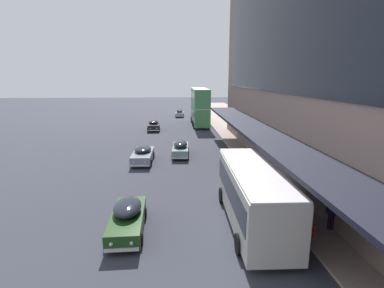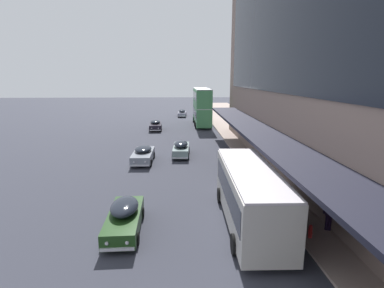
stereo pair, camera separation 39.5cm
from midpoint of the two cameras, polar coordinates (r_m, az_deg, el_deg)
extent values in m
cube|color=beige|center=(17.22, 11.61, -9.50)|extent=(2.83, 9.30, 2.88)
cube|color=black|center=(17.09, 11.66, -8.43)|extent=(2.85, 8.56, 1.27)
cube|color=silver|center=(16.72, 11.83, -4.77)|extent=(2.72, 9.30, 0.12)
cube|color=black|center=(21.19, 8.96, -1.80)|extent=(1.30, 0.09, 0.36)
cylinder|color=black|center=(20.34, 5.83, -9.69)|extent=(0.27, 1.01, 1.00)
cylinder|color=black|center=(20.82, 13.05, -9.42)|extent=(0.27, 1.01, 1.00)
cylinder|color=black|center=(15.02, 8.83, -18.36)|extent=(0.27, 1.01, 1.00)
cylinder|color=black|center=(15.67, 18.69, -17.53)|extent=(0.27, 1.01, 1.00)
cube|color=#468F56|center=(52.13, 2.10, 5.54)|extent=(2.53, 10.63, 2.89)
cube|color=black|center=(52.09, 2.11, 5.92)|extent=(2.57, 9.78, 1.27)
cube|color=silver|center=(51.97, 2.12, 7.17)|extent=(2.43, 10.63, 0.12)
cube|color=#468F56|center=(51.85, 2.13, 8.82)|extent=(2.53, 10.63, 2.89)
cube|color=black|center=(51.82, 2.13, 9.20)|extent=(2.57, 9.78, 1.27)
cube|color=silver|center=(51.77, 2.14, 10.47)|extent=(2.43, 10.63, 0.12)
cube|color=black|center=(57.11, 1.69, 10.37)|extent=(1.25, 0.06, 0.36)
cylinder|color=black|center=(55.78, 0.51, 4.67)|extent=(0.25, 1.00, 1.00)
cylinder|color=black|center=(55.97, 3.06, 4.68)|extent=(0.25, 1.00, 1.00)
cylinder|color=black|center=(48.97, 0.95, 3.56)|extent=(0.25, 1.00, 1.00)
cylinder|color=black|center=(49.19, 3.86, 3.57)|extent=(0.25, 1.00, 1.00)
cylinder|color=black|center=(51.43, 0.78, 3.99)|extent=(0.25, 1.00, 1.00)
cylinder|color=black|center=(51.64, 3.55, 4.00)|extent=(0.25, 1.00, 1.00)
cube|color=slate|center=(64.37, -1.71, 5.80)|extent=(1.84, 4.85, 0.72)
ellipsoid|color=#1E232D|center=(64.07, -1.72, 6.33)|extent=(1.55, 2.69, 0.60)
cube|color=silver|center=(66.82, -1.66, 5.87)|extent=(1.55, 0.19, 0.14)
cube|color=silver|center=(61.98, -1.77, 5.34)|extent=(1.55, 0.19, 0.14)
sphere|color=silver|center=(66.77, -2.05, 6.08)|extent=(0.18, 0.18, 0.18)
sphere|color=silver|center=(66.75, -1.28, 6.09)|extent=(0.18, 0.18, 0.18)
cylinder|color=black|center=(65.90, -2.39, 5.72)|extent=(0.17, 0.65, 0.64)
cylinder|color=black|center=(65.86, -0.97, 5.73)|extent=(0.17, 0.65, 0.64)
cylinder|color=black|center=(62.96, -2.49, 5.40)|extent=(0.17, 0.65, 0.64)
cylinder|color=black|center=(62.92, -1.00, 5.41)|extent=(0.17, 0.65, 0.64)
cube|color=black|center=(47.81, -6.73, 3.41)|extent=(2.00, 4.75, 0.82)
ellipsoid|color=#1E232D|center=(47.95, -6.74, 4.22)|extent=(1.70, 2.64, 0.54)
cube|color=silver|center=(45.50, -6.78, 2.61)|extent=(1.72, 0.19, 0.14)
cube|color=silver|center=(50.21, -6.66, 3.55)|extent=(1.72, 0.19, 0.14)
sphere|color=silver|center=(45.47, -6.17, 3.01)|extent=(0.18, 0.18, 0.18)
sphere|color=silver|center=(45.50, -7.42, 2.99)|extent=(0.18, 0.18, 0.18)
cylinder|color=black|center=(46.42, -5.64, 2.77)|extent=(0.17, 0.65, 0.64)
cylinder|color=black|center=(46.47, -7.87, 2.72)|extent=(0.17, 0.65, 0.64)
cylinder|color=black|center=(49.28, -5.63, 3.34)|extent=(0.17, 0.65, 0.64)
cylinder|color=black|center=(49.32, -7.73, 3.30)|extent=(0.17, 0.65, 0.64)
cube|color=slate|center=(29.87, -8.92, -2.22)|extent=(1.96, 4.83, 0.83)
ellipsoid|color=#1E232D|center=(29.94, -8.90, -0.91)|extent=(1.69, 2.67, 0.50)
cube|color=silver|center=(27.61, -9.54, -4.04)|extent=(1.75, 0.16, 0.14)
cube|color=silver|center=(32.28, -8.36, -1.56)|extent=(1.75, 0.16, 0.14)
sphere|color=silver|center=(27.48, -8.50, -3.40)|extent=(0.18, 0.18, 0.18)
sphere|color=silver|center=(27.62, -10.60, -3.40)|extent=(0.18, 0.18, 0.18)
cylinder|color=black|center=(28.42, -7.43, -3.59)|extent=(0.16, 0.64, 0.64)
cylinder|color=black|center=(28.67, -11.10, -3.58)|extent=(0.16, 0.64, 0.64)
cylinder|color=black|center=(31.27, -6.88, -2.08)|extent=(0.16, 0.64, 0.64)
cylinder|color=black|center=(31.50, -10.22, -2.08)|extent=(0.16, 0.64, 0.64)
cube|color=#1E4017|center=(17.10, -12.07, -13.98)|extent=(1.81, 4.82, 0.80)
ellipsoid|color=#1E232D|center=(17.02, -12.07, -11.55)|extent=(1.55, 2.67, 0.63)
cube|color=silver|center=(15.11, -13.31, -18.95)|extent=(1.61, 0.16, 0.14)
cube|color=silver|center=(19.39, -11.07, -11.44)|extent=(1.61, 0.16, 0.14)
sphere|color=silver|center=(14.91, -11.49, -17.96)|extent=(0.18, 0.18, 0.18)
sphere|color=silver|center=(15.06, -15.18, -17.84)|extent=(0.18, 0.18, 0.18)
cylinder|color=black|center=(15.84, -9.58, -17.38)|extent=(0.16, 0.64, 0.64)
cylinder|color=black|center=(16.09, -15.87, -17.21)|extent=(0.16, 0.64, 0.64)
cylinder|color=black|center=(18.46, -8.74, -12.80)|extent=(0.16, 0.64, 0.64)
cylinder|color=black|center=(18.68, -14.05, -12.73)|extent=(0.16, 0.64, 0.64)
cube|color=gray|center=(31.89, -1.74, -1.13)|extent=(1.86, 4.64, 0.82)
ellipsoid|color=#1E232D|center=(31.51, -1.76, -0.01)|extent=(1.56, 2.58, 0.62)
cube|color=silver|center=(34.21, -1.60, -0.63)|extent=(1.54, 0.20, 0.14)
cube|color=silver|center=(29.70, -1.89, -2.68)|extent=(1.54, 0.20, 0.14)
sphere|color=silver|center=(34.13, -2.36, -0.13)|extent=(0.18, 0.18, 0.18)
sphere|color=silver|center=(34.10, -0.86, -0.13)|extent=(0.18, 0.18, 0.18)
cylinder|color=black|center=(33.37, -3.04, -1.07)|extent=(0.17, 0.65, 0.64)
cylinder|color=black|center=(33.32, -0.26, -1.07)|extent=(0.17, 0.65, 0.64)
cylinder|color=black|center=(30.64, -3.34, -2.31)|extent=(0.17, 0.65, 0.64)
cylinder|color=black|center=(30.58, -0.31, -2.32)|extent=(0.17, 0.65, 0.64)
cylinder|color=black|center=(18.19, 24.84, -13.40)|extent=(0.16, 0.16, 0.85)
cylinder|color=black|center=(18.21, 25.36, -13.41)|extent=(0.16, 0.16, 0.85)
cube|color=black|center=(17.89, 25.33, -11.16)|extent=(0.46, 0.36, 0.70)
cylinder|color=black|center=(17.84, 24.50, -11.03)|extent=(0.10, 0.10, 0.63)
cylinder|color=black|center=(17.92, 26.18, -11.09)|extent=(0.10, 0.10, 0.63)
sphere|color=tan|center=(17.72, 25.48, -9.80)|extent=(0.22, 0.22, 0.22)
cylinder|color=black|center=(17.69, 25.50, -9.56)|extent=(0.33, 0.33, 0.02)
cylinder|color=black|center=(17.67, 25.52, -9.38)|extent=(0.21, 0.21, 0.12)
cylinder|color=red|center=(17.15, 22.22, -15.33)|extent=(0.20, 0.20, 0.55)
sphere|color=red|center=(17.00, 22.31, -14.33)|extent=(0.18, 0.18, 0.18)
cylinder|color=red|center=(17.26, 22.01, -15.03)|extent=(0.08, 0.10, 0.08)
cylinder|color=red|center=(17.02, 22.44, -15.48)|extent=(0.08, 0.10, 0.08)
camera|label=1|loc=(0.20, -89.60, 0.09)|focal=28.00mm
camera|label=2|loc=(0.20, 90.40, -0.09)|focal=28.00mm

